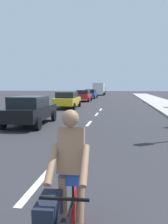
# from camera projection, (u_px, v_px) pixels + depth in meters

# --- Properties ---
(ground_plane) EXTENTS (160.00, 160.00, 0.00)m
(ground_plane) POSITION_uv_depth(u_px,v_px,m) (100.00, 110.00, 19.71)
(ground_plane) COLOR #2D2D33
(lane_stripe_1) EXTENTS (0.16, 1.80, 0.01)m
(lane_stripe_1) POSITION_uv_depth(u_px,v_px,m) (36.00, 186.00, 4.81)
(lane_stripe_1) COLOR white
(lane_stripe_1) RESTS_ON ground
(lane_stripe_2) EXTENTS (0.16, 1.80, 0.01)m
(lane_stripe_2) POSITION_uv_depth(u_px,v_px,m) (75.00, 140.00, 8.89)
(lane_stripe_2) COLOR white
(lane_stripe_2) RESTS_ON ground
(lane_stripe_3) EXTENTS (0.16, 1.80, 0.01)m
(lane_stripe_3) POSITION_uv_depth(u_px,v_px,m) (89.00, 123.00, 12.84)
(lane_stripe_3) COLOR white
(lane_stripe_3) RESTS_ON ground
(lane_stripe_4) EXTENTS (0.16, 1.80, 0.01)m
(lane_stripe_4) POSITION_uv_depth(u_px,v_px,m) (97.00, 114.00, 16.98)
(lane_stripe_4) COLOR white
(lane_stripe_4) RESTS_ON ground
(lane_stripe_5) EXTENTS (0.16, 1.80, 0.01)m
(lane_stripe_5) POSITION_uv_depth(u_px,v_px,m) (101.00, 110.00, 20.39)
(lane_stripe_5) COLOR white
(lane_stripe_5) RESTS_ON ground
(cyclist) EXTENTS (0.64, 1.71, 1.82)m
(cyclist) POSITION_uv_depth(u_px,v_px,m) (66.00, 187.00, 2.90)
(cyclist) COLOR black
(cyclist) RESTS_ON ground
(parked_car_black) EXTENTS (2.10, 4.34, 1.57)m
(parked_car_black) POSITION_uv_depth(u_px,v_px,m) (30.00, 110.00, 12.25)
(parked_car_black) COLOR black
(parked_car_black) RESTS_ON ground
(parked_car_yellow) EXTENTS (2.13, 4.53, 1.57)m
(parked_car_yellow) POSITION_uv_depth(u_px,v_px,m) (67.00, 99.00, 21.68)
(parked_car_yellow) COLOR gold
(parked_car_yellow) RESTS_ON ground
(parked_car_red) EXTENTS (1.96, 4.20, 1.57)m
(parked_car_red) POSITION_uv_depth(u_px,v_px,m) (84.00, 95.00, 31.29)
(parked_car_red) COLOR red
(parked_car_red) RESTS_ON ground
(parked_car_blue) EXTENTS (2.12, 4.31, 1.57)m
(parked_car_blue) POSITION_uv_depth(u_px,v_px,m) (91.00, 94.00, 38.79)
(parked_car_blue) COLOR #1E389E
(parked_car_blue) RESTS_ON ground
(delivery_truck) EXTENTS (2.70, 6.25, 2.80)m
(delivery_truck) POSITION_uv_depth(u_px,v_px,m) (99.00, 89.00, 52.71)
(delivery_truck) COLOR #23478C
(delivery_truck) RESTS_ON ground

